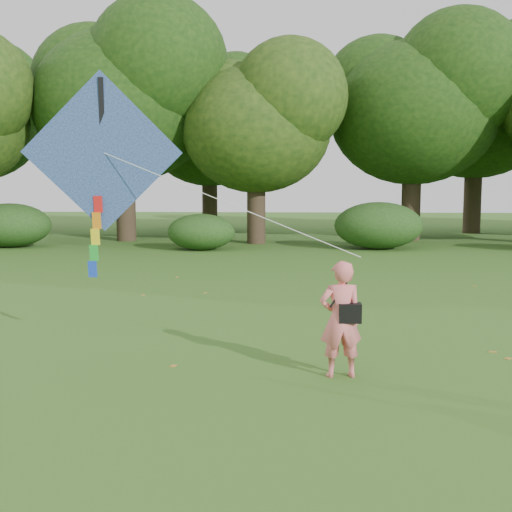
{
  "coord_description": "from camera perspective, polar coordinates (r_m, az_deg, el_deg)",
  "views": [
    {
      "loc": [
        -0.42,
        -7.82,
        2.62
      ],
      "look_at": [
        -0.98,
        2.0,
        1.5
      ],
      "focal_mm": 45.0,
      "sensor_mm": 36.0,
      "label": 1
    }
  ],
  "objects": [
    {
      "name": "ground",
      "position": [
        8.26,
        6.13,
        -12.04
      ],
      "size": [
        100.0,
        100.0,
        0.0
      ],
      "primitive_type": "plane",
      "color": "#265114",
      "rests_on": "ground"
    },
    {
      "name": "man_kite_flyer",
      "position": [
        8.76,
        7.54,
        -5.59
      ],
      "size": [
        0.63,
        0.46,
        1.59
      ],
      "primitive_type": "imported",
      "rotation": [
        0.0,
        0.0,
        3.29
      ],
      "color": "#E86D6F",
      "rests_on": "ground"
    },
    {
      "name": "crossbody_bag",
      "position": [
        8.72,
        8.33,
        -4.95
      ],
      "size": [
        0.43,
        0.2,
        0.67
      ],
      "color": "black",
      "rests_on": "ground"
    },
    {
      "name": "flying_kite",
      "position": [
        10.43,
        -13.46,
        8.71
      ],
      "size": [
        5.13,
        1.72,
        3.22
      ],
      "color": "#263DA7",
      "rests_on": "ground"
    },
    {
      "name": "tree_line",
      "position": [
        30.91,
        7.29,
        11.99
      ],
      "size": [
        54.7,
        15.3,
        9.48
      ],
      "color": "#3A2D1E",
      "rests_on": "ground"
    },
    {
      "name": "shrub_band",
      "position": [
        25.48,
        2.59,
        2.53
      ],
      "size": [
        39.15,
        3.22,
        1.88
      ],
      "color": "#264919",
      "rests_on": "ground"
    },
    {
      "name": "fallen_leaves",
      "position": [
        11.46,
        6.61,
        -6.74
      ],
      "size": [
        9.24,
        13.49,
        0.01
      ],
      "color": "olive",
      "rests_on": "ground"
    }
  ]
}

